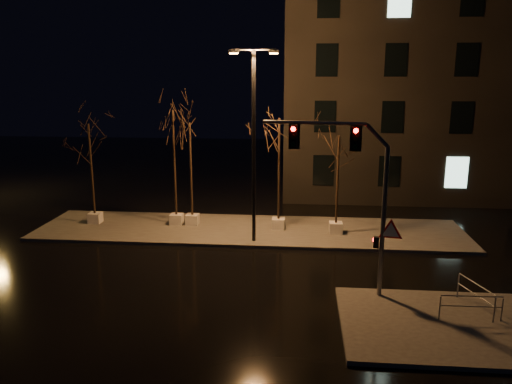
# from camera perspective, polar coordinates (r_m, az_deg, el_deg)

# --- Properties ---
(ground) EXTENTS (90.00, 90.00, 0.00)m
(ground) POSITION_cam_1_polar(r_m,az_deg,el_deg) (20.40, -2.56, -9.65)
(ground) COLOR black
(ground) RESTS_ON ground
(median) EXTENTS (22.00, 5.00, 0.15)m
(median) POSITION_cam_1_polar(r_m,az_deg,el_deg) (25.97, -0.77, -4.40)
(median) COLOR #46443F
(median) RESTS_ON ground
(sidewalk_corner) EXTENTS (7.00, 5.00, 0.15)m
(sidewalk_corner) POSITION_cam_1_polar(r_m,az_deg,el_deg) (17.72, 21.32, -14.03)
(sidewalk_corner) COLOR #46443F
(sidewalk_corner) RESTS_ON ground
(building) EXTENTS (25.00, 12.00, 15.00)m
(building) POSITION_cam_1_polar(r_m,az_deg,el_deg) (38.36, 23.01, 11.52)
(building) COLOR black
(building) RESTS_ON ground
(tree_0) EXTENTS (1.80, 1.80, 5.47)m
(tree_0) POSITION_cam_1_polar(r_m,az_deg,el_deg) (27.55, -18.46, 4.95)
(tree_0) COLOR silver
(tree_0) RESTS_ON median
(tree_1) EXTENTS (1.80, 1.80, 6.20)m
(tree_1) POSITION_cam_1_polar(r_m,az_deg,el_deg) (26.16, -9.41, 6.28)
(tree_1) COLOR silver
(tree_1) RESTS_ON median
(tree_2) EXTENTS (1.80, 1.80, 5.57)m
(tree_2) POSITION_cam_1_polar(r_m,az_deg,el_deg) (26.03, -7.53, 5.25)
(tree_2) COLOR silver
(tree_2) RESTS_ON median
(tree_3) EXTENTS (1.80, 1.80, 5.86)m
(tree_3) POSITION_cam_1_polar(r_m,az_deg,el_deg) (25.08, 2.67, 5.55)
(tree_3) COLOR silver
(tree_3) RESTS_ON median
(tree_4) EXTENTS (1.80, 1.80, 5.07)m
(tree_4) POSITION_cam_1_polar(r_m,az_deg,el_deg) (24.74, 9.40, 3.88)
(tree_4) COLOR silver
(tree_4) RESTS_ON median
(traffic_signal_mast) EXTENTS (5.03, 0.94, 6.22)m
(traffic_signal_mast) POSITION_cam_1_polar(r_m,az_deg,el_deg) (17.78, 11.33, 0.99)
(traffic_signal_mast) COLOR slate
(traffic_signal_mast) RESTS_ON sidewalk_corner
(streetlight_main) EXTENTS (2.23, 0.44, 8.93)m
(streetlight_main) POSITION_cam_1_polar(r_m,az_deg,el_deg) (23.05, -0.26, 6.67)
(streetlight_main) COLOR black
(streetlight_main) RESTS_ON median
(guard_rail_a) EXTENTS (2.01, 0.10, 0.87)m
(guard_rail_a) POSITION_cam_1_polar(r_m,az_deg,el_deg) (17.87, 23.39, -11.70)
(guard_rail_a) COLOR slate
(guard_rail_a) RESTS_ON sidewalk_corner
(guard_rail_b) EXTENTS (0.64, 1.88, 0.93)m
(guard_rail_b) POSITION_cam_1_polar(r_m,az_deg,el_deg) (18.72, 23.82, -10.48)
(guard_rail_b) COLOR slate
(guard_rail_b) RESTS_ON sidewalk_corner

